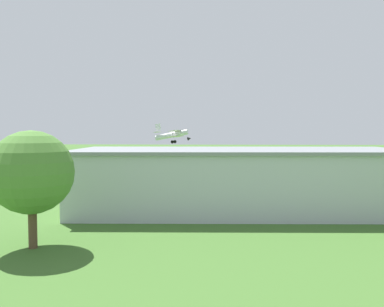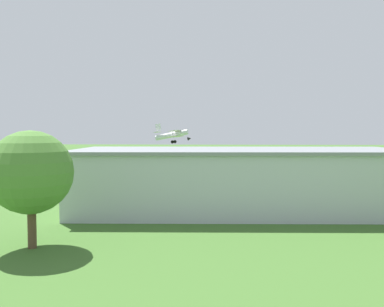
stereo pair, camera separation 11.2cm
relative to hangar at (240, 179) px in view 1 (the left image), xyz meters
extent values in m
plane|color=#3D6628|center=(3.21, -36.43, -3.53)|extent=(400.00, 400.00, 0.00)
cube|color=#B7BCC6|center=(0.00, 0.02, -0.18)|extent=(37.46, 16.14, 6.69)
cube|color=gray|center=(0.00, 0.02, 3.34)|extent=(38.09, 16.77, 0.35)
cube|color=#384251|center=(0.36, -7.18, -0.79)|extent=(10.00, 0.66, 5.49)
cylinder|color=silver|center=(11.66, -33.28, 4.87)|extent=(6.88, 2.16, 2.29)
cone|color=black|center=(8.07, -32.67, 4.16)|extent=(0.93, 0.84, 0.84)
cube|color=silver|center=(10.91, -33.15, 4.57)|extent=(2.91, 9.54, 0.37)
cube|color=silver|center=(10.29, -33.05, 5.69)|extent=(2.91, 9.54, 0.37)
cube|color=silver|center=(14.44, -33.76, 6.45)|extent=(1.33, 0.32, 1.49)
cube|color=silver|center=(14.63, -33.79, 5.46)|extent=(1.33, 2.71, 0.25)
cylinder|color=black|center=(11.41, -32.27, 3.50)|extent=(0.65, 0.25, 0.64)
cylinder|color=black|center=(11.09, -34.15, 3.50)|extent=(0.65, 0.25, 0.64)
cylinder|color=#332D28|center=(11.11, -30.12, 5.13)|extent=(0.32, 0.13, 1.22)
cylinder|color=#332D28|center=(10.09, -36.08, 5.13)|extent=(0.32, 0.13, 1.22)
cube|color=white|center=(18.10, -15.15, -2.84)|extent=(1.87, 4.09, 0.73)
cube|color=#2D3842|center=(18.10, -15.15, -2.18)|extent=(1.59, 2.32, 0.60)
cylinder|color=black|center=(17.32, -13.75, -3.21)|extent=(0.25, 0.65, 0.64)
cylinder|color=black|center=(19.00, -13.83, -3.21)|extent=(0.25, 0.65, 0.64)
cylinder|color=black|center=(17.19, -16.48, -3.21)|extent=(0.25, 0.65, 0.64)
cylinder|color=black|center=(18.88, -16.56, -3.21)|extent=(0.25, 0.65, 0.64)
cube|color=#23389E|center=(25.74, -14.18, -2.86)|extent=(2.06, 4.69, 0.71)
cube|color=#2D3842|center=(25.74, -14.18, -2.20)|extent=(1.75, 2.66, 0.60)
cylinder|color=black|center=(24.89, -12.57, -3.21)|extent=(0.25, 0.65, 0.64)
cylinder|color=black|center=(26.73, -12.66, -3.21)|extent=(0.25, 0.65, 0.64)
cylinder|color=black|center=(24.74, -15.70, -3.21)|extent=(0.25, 0.65, 0.64)
cylinder|color=black|center=(26.59, -15.79, -3.21)|extent=(0.25, 0.65, 0.64)
cube|color=red|center=(31.42, -15.15, -2.82)|extent=(2.02, 4.20, 0.78)
cube|color=#2D3842|center=(31.42, -15.15, -2.11)|extent=(1.67, 2.40, 0.64)
cylinder|color=black|center=(30.71, -13.69, -3.21)|extent=(0.28, 0.66, 0.64)
cylinder|color=black|center=(32.37, -13.84, -3.21)|extent=(0.28, 0.66, 0.64)
cylinder|color=black|center=(30.46, -16.45, -3.21)|extent=(0.28, 0.66, 0.64)
cylinder|color=black|center=(32.13, -16.60, -3.21)|extent=(0.28, 0.66, 0.64)
cube|color=#2D4C8C|center=(-17.63, -13.89, -2.05)|extent=(2.30, 2.30, 2.00)
cube|color=silver|center=(-17.48, -17.37, -1.69)|extent=(2.41, 4.86, 2.72)
cylinder|color=black|center=(-18.72, -14.24, -3.05)|extent=(0.32, 0.97, 0.96)
cylinder|color=black|center=(-16.52, -14.14, -3.05)|extent=(0.32, 0.97, 0.96)
cylinder|color=black|center=(-18.51, -18.85, -3.05)|extent=(0.32, 0.97, 0.96)
cylinder|color=black|center=(-16.32, -18.75, -3.05)|extent=(0.32, 0.97, 0.96)
cylinder|color=#72338C|center=(10.31, -18.57, -3.11)|extent=(0.45, 0.45, 0.84)
cylinder|color=#72338C|center=(10.31, -18.57, -2.40)|extent=(0.54, 0.54, 0.59)
sphere|color=brown|center=(10.31, -18.57, -1.99)|extent=(0.23, 0.23, 0.23)
cylinder|color=#72338C|center=(-9.60, -18.25, -3.10)|extent=(0.41, 0.41, 0.86)
cylinder|color=orange|center=(-9.60, -18.25, -2.36)|extent=(0.48, 0.48, 0.61)
sphere|color=#D8AD84|center=(-9.60, -18.25, -1.94)|extent=(0.23, 0.23, 0.23)
cylinder|color=#72338C|center=(-12.30, -17.81, -3.09)|extent=(0.33, 0.33, 0.87)
cylinder|color=beige|center=(-12.30, -17.81, -2.35)|extent=(0.39, 0.39, 0.62)
sphere|color=#9E704C|center=(-12.30, -17.81, -1.92)|extent=(0.24, 0.24, 0.24)
cylinder|color=navy|center=(6.26, -19.68, -3.10)|extent=(0.41, 0.41, 0.86)
cylinder|color=navy|center=(6.26, -19.68, -2.36)|extent=(0.49, 0.49, 0.61)
sphere|color=#9E704C|center=(6.26, -19.68, -1.94)|extent=(0.23, 0.23, 0.23)
cylinder|color=brown|center=(16.84, 16.26, -1.54)|extent=(0.66, 0.66, 3.98)
sphere|color=#4C7F33|center=(16.84, 16.26, 2.38)|extent=(6.44, 6.44, 6.44)
camera|label=1|loc=(2.65, 45.80, 5.46)|focal=37.20mm
camera|label=2|loc=(2.53, 45.80, 5.46)|focal=37.20mm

